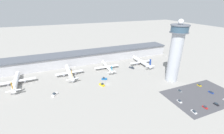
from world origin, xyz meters
TOP-DOWN VIEW (x-y plane):
  - ground_plane at (0.00, 0.00)m, footprint 1000.00×1000.00m
  - terminal_building at (0.00, 70.00)m, footprint 238.19×25.00m
  - control_tower at (67.44, -16.77)m, footprint 17.73×17.73m
  - parking_lot_surface at (71.65, -51.39)m, footprint 64.00×40.00m
  - airplane_gate_alpha at (-86.38, 33.73)m, footprint 35.58×43.41m
  - airplane_gate_bravo at (-33.43, 34.67)m, footprint 31.08×39.49m
  - airplane_gate_charlie at (12.48, 35.40)m, footprint 30.75×36.20m
  - airplane_gate_delta at (60.90, 32.69)m, footprint 31.56×39.84m
  - service_truck_catering at (-6.16, -0.52)m, footprint 4.81×6.76m
  - service_truck_fuel at (42.93, 26.60)m, footprint 5.23×7.50m
  - service_truck_baggage at (-51.30, -1.22)m, footprint 5.92×6.42m
  - service_truck_water at (0.21, 10.94)m, footprint 6.27×4.54m
  - car_blue_compact at (59.01, -64.51)m, footprint 1.87×4.23m
  - car_white_wagon at (58.33, -38.59)m, footprint 1.89×4.83m
  - car_green_van at (71.08, -65.21)m, footprint 1.98×4.10m
  - car_red_hatchback at (46.25, -65.27)m, footprint 2.04×4.85m
  - car_grey_coupe at (83.93, -51.20)m, footprint 1.92×4.75m
  - car_silver_sedan at (84.92, -37.73)m, footprint 1.93×4.18m
  - car_navy_sedan at (46.06, -50.83)m, footprint 1.87×4.68m

SIDE VIEW (x-z plane):
  - ground_plane at x=0.00m, z-range 0.00..0.00m
  - parking_lot_surface at x=71.65m, z-range 0.00..0.01m
  - car_grey_coupe at x=83.93m, z-range -0.16..1.25m
  - car_red_hatchback at x=46.25m, z-range -0.16..1.27m
  - car_navy_sedan at x=46.06m, z-range -0.17..1.31m
  - car_blue_compact at x=59.01m, z-range -0.17..1.31m
  - car_white_wagon at x=58.33m, z-range -0.17..1.37m
  - car_green_van at x=71.08m, z-range -0.17..1.38m
  - car_silver_sedan at x=84.92m, z-range -0.17..1.40m
  - service_truck_fuel at x=42.93m, z-range -0.38..2.08m
  - service_truck_water at x=0.21m, z-range -0.41..2.28m
  - service_truck_catering at x=-6.16m, z-range -0.42..2.29m
  - service_truck_baggage at x=-51.30m, z-range -0.44..2.44m
  - airplane_gate_charlie at x=12.48m, z-range -1.76..9.42m
  - airplane_gate_bravo at x=-33.43m, z-range -2.72..11.16m
  - airplane_gate_alpha at x=-86.38m, z-range -2.42..10.95m
  - airplane_gate_delta at x=60.90m, z-range -2.65..11.42m
  - terminal_building at x=0.00m, z-range 0.10..15.40m
  - control_tower at x=67.44m, z-range 0.55..64.15m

